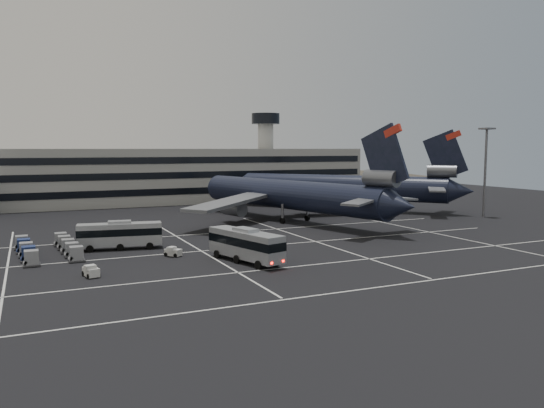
{
  "coord_description": "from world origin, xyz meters",
  "views": [
    {
      "loc": [
        -27.27,
        -65.37,
        14.09
      ],
      "look_at": [
        8.95,
        13.17,
        5.0
      ],
      "focal_mm": 35.0,
      "sensor_mm": 36.0,
      "label": 1
    }
  ],
  "objects": [
    {
      "name": "ground",
      "position": [
        0.0,
        0.0,
        0.0
      ],
      "size": [
        260.0,
        260.0,
        0.0
      ],
      "primitive_type": "plane",
      "color": "black",
      "rests_on": "ground"
    },
    {
      "name": "lane_markings",
      "position": [
        0.95,
        0.72,
        0.01
      ],
      "size": [
        90.0,
        55.62,
        0.01
      ],
      "color": "silver",
      "rests_on": "ground"
    },
    {
      "name": "terminal",
      "position": [
        -2.95,
        71.14,
        6.93
      ],
      "size": [
        125.0,
        26.0,
        24.0
      ],
      "color": "gray",
      "rests_on": "ground"
    },
    {
      "name": "hills",
      "position": [
        17.99,
        170.0,
        -12.07
      ],
      "size": [
        352.0,
        180.0,
        44.0
      ],
      "color": "#38332B",
      "rests_on": "ground"
    },
    {
      "name": "lightpole_right",
      "position": [
        58.0,
        15.0,
        11.82
      ],
      "size": [
        2.4,
        2.4,
        18.28
      ],
      "color": "slate",
      "rests_on": "ground"
    },
    {
      "name": "trijet_main",
      "position": [
        18.5,
        25.6,
        5.25
      ],
      "size": [
        45.8,
        56.84,
        18.08
      ],
      "rotation": [
        0.0,
        0.0,
        0.27
      ],
      "color": "black",
      "rests_on": "ground"
    },
    {
      "name": "trijet_far",
      "position": [
        38.79,
        38.08,
        5.43
      ],
      "size": [
        41.86,
        47.43,
        18.08
      ],
      "rotation": [
        0.0,
        0.0,
        0.7
      ],
      "color": "black",
      "rests_on": "ground"
    },
    {
      "name": "bus_near",
      "position": [
        -3.09,
        -5.09,
        2.34
      ],
      "size": [
        6.0,
        12.42,
        4.28
      ],
      "rotation": [
        0.0,
        0.0,
        0.28
      ],
      "color": "#92969A",
      "rests_on": "ground"
    },
    {
      "name": "bus_far",
      "position": [
        -15.94,
        10.09,
        2.21
      ],
      "size": [
        11.71,
        4.42,
        4.04
      ],
      "rotation": [
        0.0,
        0.0,
        1.41
      ],
      "color": "#92969A",
      "rests_on": "ground"
    },
    {
      "name": "tug_a",
      "position": [
        -21.41,
        -5.15,
        0.63
      ],
      "size": [
        1.83,
        2.48,
        1.43
      ],
      "rotation": [
        0.0,
        0.0,
        0.24
      ],
      "color": "silver",
      "rests_on": "ground"
    },
    {
      "name": "tug_b",
      "position": [
        -10.35,
        2.11,
        0.6
      ],
      "size": [
        2.29,
        2.42,
        1.35
      ],
      "rotation": [
        0.0,
        0.0,
        0.67
      ],
      "color": "silver",
      "rests_on": "ground"
    },
    {
      "name": "uld_cluster",
      "position": [
        -25.34,
        10.03,
        0.93
      ],
      "size": [
        8.45,
        15.26,
        1.91
      ],
      "rotation": [
        0.0,
        0.0,
        0.09
      ],
      "color": "#2D2D30",
      "rests_on": "ground"
    }
  ]
}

